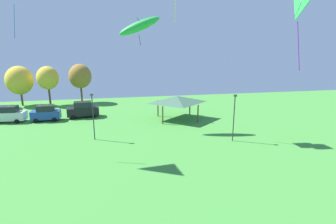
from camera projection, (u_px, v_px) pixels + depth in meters
name	position (u px, v px, depth m)	size (l,w,h in m)	color
kite_flying_7	(139.00, 26.00, 32.90)	(5.58, 1.68, 3.95)	green
parked_car_leftmost	(8.00, 114.00, 38.29)	(4.85, 2.30, 2.42)	silver
parked_car_second_from_left	(46.00, 113.00, 38.99)	(4.11, 2.01, 2.38)	#234299
parked_car_third_from_left	(83.00, 110.00, 40.96)	(4.90, 2.45, 2.49)	black
park_pavilion	(177.00, 99.00, 39.48)	(6.80, 5.63, 3.60)	brown
light_post_0	(93.00, 114.00, 30.56)	(0.36, 0.20, 5.58)	#2D2D33
light_post_1	(234.00, 115.00, 30.13)	(0.36, 0.20, 5.54)	#2D2D33
treeline_tree_1	(19.00, 80.00, 48.36)	(4.80, 4.80, 7.39)	brown
treeline_tree_2	(48.00, 78.00, 48.49)	(3.90, 3.90, 7.33)	brown
treeline_tree_3	(80.00, 76.00, 50.76)	(4.28, 4.28, 7.60)	brown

